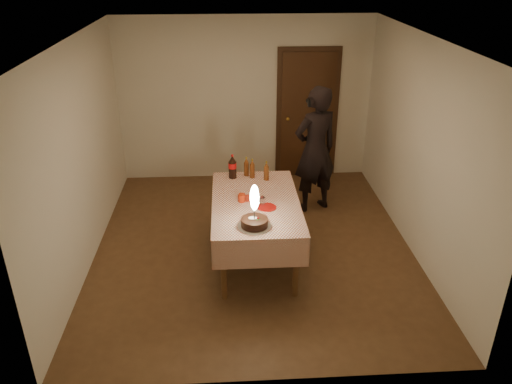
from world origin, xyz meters
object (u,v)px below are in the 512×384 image
birthday_cake (255,217)px  red_cup (242,198)px  dining_table (256,209)px  amber_bottle_left (246,167)px  amber_bottle_mid (252,169)px  clear_cup (262,201)px  amber_bottle_right (266,171)px  cola_bottle (232,167)px  photographer (315,150)px  red_plate (267,207)px

birthday_cake → red_cup: (-0.11, 0.58, -0.06)m
dining_table → amber_bottle_left: size_ratio=6.75×
red_cup → amber_bottle_mid: amber_bottle_mid is taller
clear_cup → amber_bottle_right: size_ratio=0.35×
cola_bottle → amber_bottle_mid: (0.25, -0.01, -0.03)m
amber_bottle_right → photographer: photographer is taller
cola_bottle → photographer: photographer is taller
birthday_cake → clear_cup: 0.52m
red_plate → clear_cup: bearing=120.8°
clear_cup → amber_bottle_mid: (-0.07, 0.76, 0.07)m
red_cup → amber_bottle_mid: 0.70m
red_cup → cola_bottle: cola_bottle is taller
cola_bottle → amber_bottle_left: (0.18, 0.06, -0.03)m
amber_bottle_left → red_plate: bearing=-78.2°
red_cup → amber_bottle_right: size_ratio=0.39×
amber_bottle_right → cola_bottle: bearing=167.3°
dining_table → photographer: bearing=55.1°
dining_table → amber_bottle_right: amber_bottle_right is taller
dining_table → red_cup: 0.23m
amber_bottle_left → amber_bottle_mid: same height
birthday_cake → clear_cup: size_ratio=5.41×
birthday_cake → cola_bottle: 1.29m
cola_bottle → amber_bottle_left: bearing=18.5°
dining_table → photographer: size_ratio=0.94×
amber_bottle_left → amber_bottle_mid: (0.07, -0.07, 0.00)m
red_cup → amber_bottle_mid: (0.16, 0.68, 0.07)m
amber_bottle_left → amber_bottle_right: same height
birthday_cake → red_plate: birthday_cake is taller
cola_bottle → dining_table: bearing=-69.5°
birthday_cake → amber_bottle_mid: (0.05, 1.26, 0.00)m
birthday_cake → amber_bottle_mid: 1.26m
amber_bottle_mid → red_plate: bearing=-81.9°
photographer → amber_bottle_mid: bearing=-145.0°
amber_bottle_mid → red_cup: bearing=-103.2°
amber_bottle_mid → photographer: 1.13m
dining_table → amber_bottle_right: size_ratio=6.75×
dining_table → red_plate: (0.12, -0.17, 0.11)m
red_cup → amber_bottle_right: 0.69m
red_plate → amber_bottle_mid: (-0.12, 0.84, 0.11)m
birthday_cake → cola_bottle: size_ratio=1.53×
clear_cup → birthday_cake: bearing=-103.3°
red_plate → cola_bottle: (-0.37, 0.85, 0.15)m
clear_cup → red_plate: bearing=-59.2°
cola_bottle → photographer: size_ratio=0.17×
photographer → clear_cup: bearing=-121.2°
red_plate → clear_cup: size_ratio=2.44×
clear_cup → cola_bottle: 0.84m
amber_bottle_right → amber_bottle_mid: bearing=154.2°
dining_table → cola_bottle: bearing=110.5°
dining_table → clear_cup: size_ratio=19.11×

